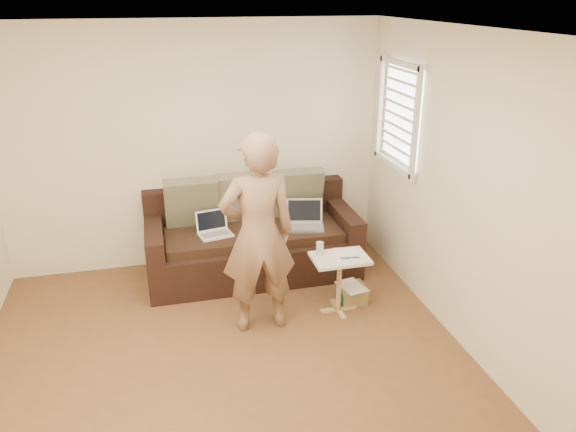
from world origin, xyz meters
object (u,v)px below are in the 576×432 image
Objects in this scene: sofa at (252,237)px; laptop_white at (216,236)px; laptop_silver at (305,228)px; drinking_glass at (320,248)px; person at (258,235)px; striped_box at (352,294)px; side_table at (339,284)px.

sofa is 6.68× the size of laptop_white.
laptop_silver is 0.73m from drinking_glass.
person is at bearing -97.41° from sofa.
laptop_silver is 0.87m from striped_box.
laptop_silver is 1.43× the size of striped_box.
person reaches higher than side_table.
striped_box is at bearing -42.87° from laptop_white.
person is 15.14× the size of drinking_glass.
laptop_silver is at bearing -14.26° from laptop_white.
person reaches higher than drinking_glass.
person reaches higher than striped_box.
side_table is 4.75× the size of drinking_glass.
drinking_glass reaches higher than side_table.
sofa is 1.14m from person.
side_table is (0.78, 0.07, -0.62)m from person.
laptop_silver is 3.26× the size of drinking_glass.
laptop_white is at bearing -75.99° from person.
laptop_white is (-0.94, 0.05, 0.00)m from laptop_silver.
laptop_silver is at bearing -129.06° from person.
person is at bearing -85.71° from laptop_white.
person is 1.28m from striped_box.
sofa is 5.63× the size of laptop_silver.
drinking_glass is (-0.17, 0.10, 0.35)m from side_table.
laptop_white is 1.17m from drinking_glass.
drinking_glass is (0.48, -0.86, 0.21)m from sofa.
laptop_silver is at bearing 84.79° from drinking_glass.
laptop_silver is 0.86m from side_table.
person is (0.26, -0.93, 0.39)m from laptop_white.
striped_box is at bearing 3.92° from drinking_glass.
person reaches higher than sofa.
sofa is 3.86× the size of side_table.
striped_box is (0.82, -0.84, -0.34)m from sofa.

